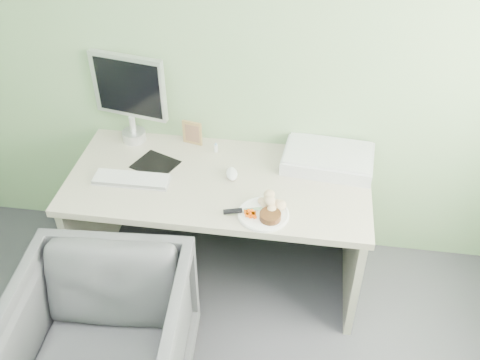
# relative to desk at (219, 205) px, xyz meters

# --- Properties ---
(wall_back) EXTENTS (3.50, 0.00, 3.50)m
(wall_back) POSITION_rel_desk_xyz_m (0.00, 0.38, 0.80)
(wall_back) COLOR gray
(wall_back) RESTS_ON floor
(desk) EXTENTS (1.60, 0.75, 0.73)m
(desk) POSITION_rel_desk_xyz_m (0.00, 0.00, 0.00)
(desk) COLOR #B5AC98
(desk) RESTS_ON floor
(plate) EXTENTS (0.25, 0.25, 0.01)m
(plate) POSITION_rel_desk_xyz_m (0.27, -0.25, 0.19)
(plate) COLOR white
(plate) RESTS_ON desk
(steak) EXTENTS (0.13, 0.13, 0.03)m
(steak) POSITION_rel_desk_xyz_m (0.30, -0.28, 0.21)
(steak) COLOR black
(steak) RESTS_ON plate
(potato_pile) EXTENTS (0.12, 0.10, 0.06)m
(potato_pile) POSITION_rel_desk_xyz_m (0.30, -0.20, 0.22)
(potato_pile) COLOR tan
(potato_pile) RESTS_ON plate
(carrot_heap) EXTENTS (0.07, 0.06, 0.04)m
(carrot_heap) POSITION_rel_desk_xyz_m (0.21, -0.27, 0.21)
(carrot_heap) COLOR #EE4D05
(carrot_heap) RESTS_ON plate
(steak_knife) EXTENTS (0.24, 0.09, 0.02)m
(steak_knife) POSITION_rel_desk_xyz_m (0.16, -0.26, 0.21)
(steak_knife) COLOR silver
(steak_knife) RESTS_ON plate
(mousepad) EXTENTS (0.28, 0.26, 0.00)m
(mousepad) POSITION_rel_desk_xyz_m (-0.36, 0.08, 0.18)
(mousepad) COLOR black
(mousepad) RESTS_ON desk
(keyboard) EXTENTS (0.40, 0.12, 0.02)m
(keyboard) POSITION_rel_desk_xyz_m (-0.45, -0.08, 0.20)
(keyboard) COLOR white
(keyboard) RESTS_ON desk
(computer_mouse) EXTENTS (0.09, 0.12, 0.04)m
(computer_mouse) POSITION_rel_desk_xyz_m (0.07, 0.03, 0.20)
(computer_mouse) COLOR white
(computer_mouse) RESTS_ON desk
(photo_frame) EXTENTS (0.12, 0.04, 0.15)m
(photo_frame) POSITION_rel_desk_xyz_m (-0.20, 0.31, 0.26)
(photo_frame) COLOR #A57C4D
(photo_frame) RESTS_ON desk
(eyedrop_bottle) EXTENTS (0.02, 0.02, 0.06)m
(eyedrop_bottle) POSITION_rel_desk_xyz_m (-0.06, 0.25, 0.21)
(eyedrop_bottle) COLOR white
(eyedrop_bottle) RESTS_ON desk
(scanner) EXTENTS (0.51, 0.36, 0.07)m
(scanner) POSITION_rel_desk_xyz_m (0.57, 0.22, 0.22)
(scanner) COLOR silver
(scanner) RESTS_ON desk
(monitor) EXTENTS (0.43, 0.15, 0.52)m
(monitor) POSITION_rel_desk_xyz_m (-0.55, 0.31, 0.48)
(monitor) COLOR silver
(monitor) RESTS_ON desk
(desk_chair) EXTENTS (0.82, 0.84, 0.72)m
(desk_chair) POSITION_rel_desk_xyz_m (-0.40, -0.82, -0.19)
(desk_chair) COLOR #3D3E42
(desk_chair) RESTS_ON floor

